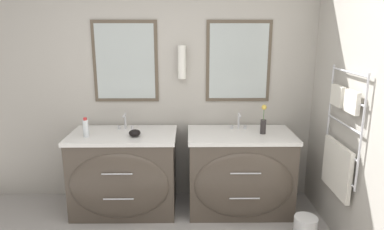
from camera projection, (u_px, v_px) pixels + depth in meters
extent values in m
cube|color=#B2ADA3|center=(163.00, 83.00, 3.71)|extent=(4.86, 0.06, 2.60)
cube|color=brown|center=(125.00, 62.00, 3.62)|extent=(0.69, 0.02, 0.86)
cube|color=#B2BCBA|center=(125.00, 62.00, 3.61)|extent=(0.62, 0.01, 0.79)
cube|color=brown|center=(238.00, 62.00, 3.63)|extent=(0.69, 0.02, 0.86)
cube|color=#B2BCBA|center=(239.00, 62.00, 3.62)|extent=(0.62, 0.01, 0.79)
cylinder|color=white|center=(182.00, 62.00, 3.57)|extent=(0.09, 0.09, 0.35)
cube|color=silver|center=(182.00, 62.00, 3.62)|extent=(0.05, 0.02, 0.08)
cube|color=#B2ADA3|center=(365.00, 103.00, 2.68)|extent=(0.06, 3.86, 2.60)
cylinder|color=silver|center=(362.00, 135.00, 2.61)|extent=(0.02, 0.02, 0.94)
cylinder|color=silver|center=(329.00, 115.00, 3.21)|extent=(0.02, 0.02, 0.94)
cylinder|color=silver|center=(349.00, 72.00, 2.80)|extent=(0.02, 0.62, 0.02)
cylinder|color=silver|center=(347.00, 98.00, 2.85)|extent=(0.02, 0.62, 0.02)
cylinder|color=silver|center=(344.00, 124.00, 2.91)|extent=(0.02, 0.62, 0.02)
cylinder|color=silver|center=(341.00, 148.00, 2.96)|extent=(0.02, 0.62, 0.02)
cylinder|color=silver|center=(338.00, 172.00, 3.01)|extent=(0.02, 0.62, 0.02)
cube|color=silver|center=(337.00, 168.00, 3.00)|extent=(0.04, 0.52, 0.45)
cube|color=silver|center=(352.00, 102.00, 2.72)|extent=(0.04, 0.21, 0.18)
cube|color=silver|center=(337.00, 96.00, 2.99)|extent=(0.04, 0.21, 0.18)
cube|color=#4C4238|center=(125.00, 174.00, 3.57)|extent=(1.04, 0.60, 0.80)
ellipsoid|color=#4C4238|center=(119.00, 186.00, 3.28)|extent=(0.96, 0.13, 0.67)
cube|color=white|center=(123.00, 135.00, 3.47)|extent=(1.07, 0.63, 0.04)
ellipsoid|color=white|center=(123.00, 138.00, 3.44)|extent=(0.35, 0.30, 0.07)
cylinder|color=silver|center=(117.00, 174.00, 3.17)|extent=(0.29, 0.01, 0.01)
cylinder|color=silver|center=(118.00, 199.00, 3.23)|extent=(0.29, 0.01, 0.01)
cube|color=#4C4238|center=(239.00, 173.00, 3.58)|extent=(1.04, 0.60, 0.80)
ellipsoid|color=#4C4238|center=(244.00, 186.00, 3.29)|extent=(0.96, 0.13, 0.67)
cube|color=white|center=(241.00, 135.00, 3.48)|extent=(1.07, 0.63, 0.04)
ellipsoid|color=white|center=(241.00, 137.00, 3.46)|extent=(0.35, 0.30, 0.07)
cylinder|color=silver|center=(246.00, 173.00, 3.18)|extent=(0.29, 0.01, 0.01)
cylinder|color=silver|center=(245.00, 198.00, 3.24)|extent=(0.29, 0.01, 0.01)
cylinder|color=silver|center=(125.00, 121.00, 3.60)|extent=(0.02, 0.02, 0.17)
cylinder|color=silver|center=(124.00, 116.00, 3.54)|extent=(0.02, 0.09, 0.02)
cylinder|color=silver|center=(119.00, 127.00, 3.62)|extent=(0.03, 0.03, 0.04)
cylinder|color=silver|center=(132.00, 127.00, 3.62)|extent=(0.03, 0.03, 0.04)
cylinder|color=silver|center=(239.00, 121.00, 3.62)|extent=(0.02, 0.02, 0.17)
cylinder|color=silver|center=(240.00, 115.00, 3.55)|extent=(0.02, 0.09, 0.02)
cylinder|color=silver|center=(232.00, 127.00, 3.63)|extent=(0.03, 0.03, 0.04)
cylinder|color=silver|center=(245.00, 127.00, 3.63)|extent=(0.03, 0.03, 0.04)
cylinder|color=silver|center=(86.00, 128.00, 3.34)|extent=(0.05, 0.05, 0.17)
cylinder|color=red|center=(85.00, 119.00, 3.32)|extent=(0.04, 0.04, 0.02)
ellipsoid|color=black|center=(135.00, 133.00, 3.36)|extent=(0.12, 0.12, 0.07)
cylinder|color=#332D2D|center=(263.00, 127.00, 3.44)|extent=(0.06, 0.06, 0.14)
cylinder|color=#477238|center=(264.00, 114.00, 3.41)|extent=(0.01, 0.01, 0.13)
sphere|color=#E5BF47|center=(264.00, 107.00, 3.39)|extent=(0.05, 0.05, 0.05)
cylinder|color=silver|center=(305.00, 228.00, 3.11)|extent=(0.21, 0.21, 0.22)
torus|color=silver|center=(306.00, 218.00, 3.08)|extent=(0.21, 0.21, 0.01)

